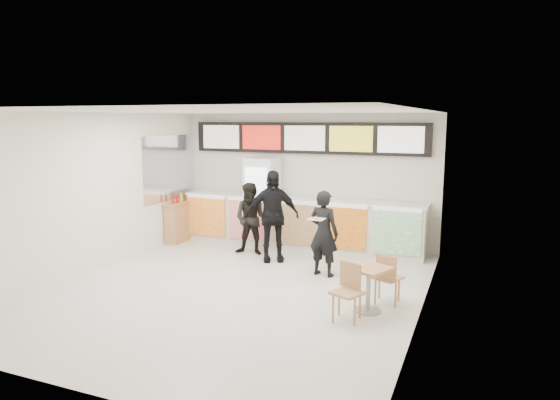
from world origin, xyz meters
The scene contains 15 objects.
floor centered at (0.00, 0.00, 0.00)m, with size 7.00×7.00×0.00m, color beige.
ceiling centered at (0.00, 0.00, 3.00)m, with size 7.00×7.00×0.00m, color white.
wall_back centered at (0.00, 3.50, 1.50)m, with size 6.00×6.00×0.00m, color silver.
wall_left centered at (-3.00, 0.00, 1.50)m, with size 7.00×7.00×0.00m, color silver.
wall_right centered at (3.00, 0.00, 1.50)m, with size 7.00×7.00×0.00m, color silver.
service_counter centered at (0.00, 3.09, 0.57)m, with size 5.56×0.77×1.14m.
menu_board centered at (0.00, 3.41, 2.45)m, with size 5.50×0.14×0.70m.
drinks_fridge centered at (-0.93, 3.11, 1.00)m, with size 0.70×0.67×2.00m.
mirror_panel centered at (-2.99, 2.45, 1.75)m, with size 0.01×2.00×1.50m, color #B2B7BF.
customer_main centered at (1.10, 1.33, 0.80)m, with size 0.58×0.38×1.60m, color black.
customer_left centered at (-0.76, 2.15, 0.77)m, with size 0.75×0.58×1.54m, color black.
customer_mid centered at (-0.16, 1.87, 0.93)m, with size 1.09×0.45×1.86m, color black.
pizza_slice centered at (1.10, 0.88, 1.16)m, with size 0.36×0.36×0.02m.
cafe_table centered at (2.25, -0.10, 0.48)m, with size 0.92×1.44×0.82m.
condiment_ledge centered at (-2.82, 2.51, 0.48)m, with size 0.34×0.84×1.12m.
Camera 1 is at (3.75, -7.25, 2.88)m, focal length 32.00 mm.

